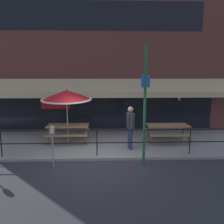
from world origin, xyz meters
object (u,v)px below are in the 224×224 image
at_px(picnic_table_centre, 168,128).
at_px(street_sign_pole, 145,106).
at_px(picnic_table_left, 68,128).
at_px(pedestrian_walking, 130,125).
at_px(patio_umbrella_left, 67,95).
at_px(parking_meter_far, 52,134).

bearing_deg(picnic_table_centre, street_sign_pole, -122.46).
relative_size(picnic_table_left, pedestrian_walking, 1.05).
height_order(picnic_table_centre, pedestrian_walking, pedestrian_walking).
bearing_deg(picnic_table_centre, patio_umbrella_left, 179.62).
xyz_separation_m(picnic_table_left, picnic_table_centre, (4.40, -0.13, 0.00)).
height_order(picnic_table_centre, street_sign_pole, street_sign_pole).
bearing_deg(pedestrian_walking, parking_meter_far, -151.09).
height_order(pedestrian_walking, street_sign_pole, street_sign_pole).
bearing_deg(parking_meter_far, patio_umbrella_left, 87.85).
xyz_separation_m(picnic_table_left, pedestrian_walking, (2.63, -1.03, 0.35)).
bearing_deg(street_sign_pole, picnic_table_left, 139.69).
distance_m(patio_umbrella_left, pedestrian_walking, 3.00).
distance_m(picnic_table_left, street_sign_pole, 4.04).
bearing_deg(picnic_table_centre, parking_meter_far, -151.90).
relative_size(patio_umbrella_left, pedestrian_walking, 1.39).
xyz_separation_m(picnic_table_centre, street_sign_pole, (-1.49, -2.34, 1.32)).
bearing_deg(parking_meter_far, pedestrian_walking, 28.91).
xyz_separation_m(pedestrian_walking, street_sign_pole, (0.29, -1.44, 0.97)).
xyz_separation_m(picnic_table_centre, parking_meter_far, (-4.49, -2.40, 0.44)).
relative_size(picnic_table_left, street_sign_pole, 0.46).
bearing_deg(patio_umbrella_left, picnic_table_left, 90.00).
bearing_deg(patio_umbrella_left, street_sign_pole, -39.17).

